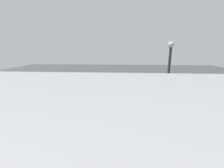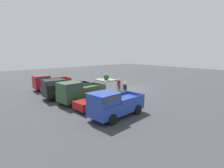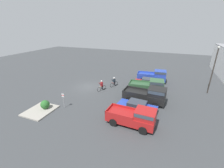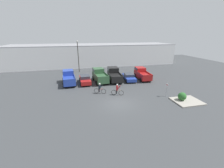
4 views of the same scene
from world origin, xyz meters
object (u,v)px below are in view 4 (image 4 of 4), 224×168
(pickup_truck_3, at_px, (142,73))
(fire_lane_sign, at_px, (167,88))
(pickup_truck_1, at_px, (100,75))
(lamppost, at_px, (78,54))
(pickup_truck_0, at_px, (69,77))
(sedan_0, at_px, (85,79))
(pickup_truck_2, at_px, (114,74))
(cyclist_0, at_px, (117,89))
(shrub, at_px, (182,96))
(sedan_1, at_px, (129,77))
(cyclist_1, at_px, (100,88))

(pickup_truck_3, relative_size, fire_lane_sign, 2.45)
(pickup_truck_1, distance_m, lamppost, 9.71)
(pickup_truck_0, relative_size, pickup_truck_1, 0.99)
(sedan_0, height_order, pickup_truck_3, pickup_truck_3)
(pickup_truck_0, distance_m, pickup_truck_2, 8.47)
(cyclist_0, distance_m, fire_lane_sign, 7.01)
(pickup_truck_2, distance_m, pickup_truck_3, 5.61)
(pickup_truck_1, height_order, shrub, pickup_truck_1)
(sedan_0, distance_m, sedan_1, 8.40)
(sedan_0, relative_size, cyclist_0, 2.69)
(pickup_truck_0, distance_m, pickup_truck_1, 5.60)
(pickup_truck_3, relative_size, cyclist_0, 2.94)
(pickup_truck_1, bearing_deg, sedan_0, -170.42)
(sedan_0, xyz_separation_m, shrub, (12.08, -10.74, -0.05))
(sedan_0, relative_size, fire_lane_sign, 2.24)
(pickup_truck_1, distance_m, sedan_1, 5.68)
(pickup_truck_1, bearing_deg, sedan_1, -5.24)
(cyclist_0, bearing_deg, pickup_truck_1, 101.71)
(sedan_1, distance_m, pickup_truck_3, 2.88)
(lamppost, bearing_deg, pickup_truck_1, -67.25)
(sedan_1, xyz_separation_m, fire_lane_sign, (2.51, -8.78, 0.59))
(pickup_truck_3, xyz_separation_m, fire_lane_sign, (-0.31, -9.15, 0.17))
(pickup_truck_1, xyz_separation_m, fire_lane_sign, (8.14, -9.30, 0.07))
(pickup_truck_0, distance_m, sedan_0, 2.92)
(pickup_truck_0, xyz_separation_m, pickup_truck_1, (5.60, -0.07, 0.04))
(lamppost, bearing_deg, pickup_truck_2, -51.75)
(pickup_truck_0, relative_size, pickup_truck_3, 1.01)
(sedan_1, relative_size, lamppost, 0.68)
(sedan_1, xyz_separation_m, cyclist_1, (-6.55, -5.42, 0.17))
(cyclist_0, height_order, fire_lane_sign, fire_lane_sign)
(pickup_truck_3, bearing_deg, cyclist_1, -148.31)
(cyclist_1, bearing_deg, fire_lane_sign, -20.35)
(pickup_truck_2, bearing_deg, sedan_1, -17.40)
(sedan_0, bearing_deg, pickup_truck_3, 1.64)
(pickup_truck_2, height_order, pickup_truck_3, pickup_truck_2)
(cyclist_0, relative_size, cyclist_1, 1.01)
(pickup_truck_0, xyz_separation_m, pickup_truck_3, (14.06, -0.22, -0.06))
(sedan_0, bearing_deg, cyclist_1, -71.34)
(pickup_truck_3, height_order, shrub, pickup_truck_3)
(sedan_0, xyz_separation_m, cyclist_1, (1.85, -5.47, 0.10))
(pickup_truck_2, height_order, fire_lane_sign, pickup_truck_2)
(sedan_1, bearing_deg, pickup_truck_0, 177.00)
(pickup_truck_0, height_order, fire_lane_sign, pickup_truck_0)
(cyclist_1, bearing_deg, lamppost, 100.40)
(pickup_truck_0, bearing_deg, pickup_truck_3, -0.89)
(pickup_truck_2, bearing_deg, shrub, -60.88)
(pickup_truck_1, height_order, cyclist_1, pickup_truck_1)
(sedan_1, bearing_deg, pickup_truck_3, 7.49)
(pickup_truck_1, xyz_separation_m, shrub, (9.31, -11.21, -0.51))
(lamppost, distance_m, shrub, 23.82)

